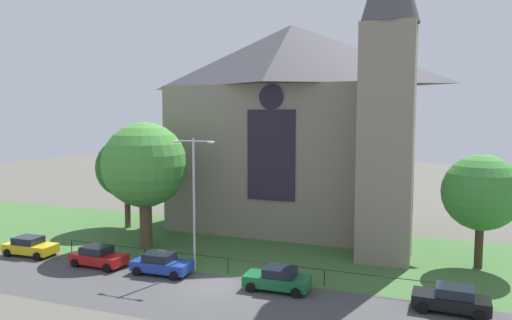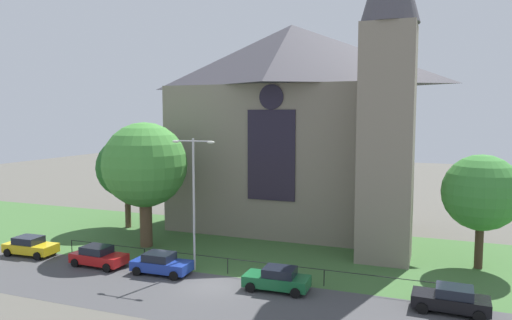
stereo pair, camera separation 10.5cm
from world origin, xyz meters
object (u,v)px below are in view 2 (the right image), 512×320
at_px(church_building, 297,125).
at_px(tree_left_far, 127,168).
at_px(parked_car_red, 98,256).
at_px(parked_car_green, 277,279).
at_px(parked_car_yellow, 30,246).
at_px(tree_left_near, 145,165).
at_px(tree_right_far, 481,193).
at_px(parked_car_blue, 161,264).
at_px(parked_car_black, 451,299).
at_px(streetlamp_near, 194,189).

bearing_deg(church_building, tree_left_far, -160.55).
distance_m(church_building, tree_left_far, 17.35).
distance_m(tree_left_far, parked_car_red, 13.42).
bearing_deg(parked_car_green, church_building, -79.80).
bearing_deg(tree_left_far, parked_car_yellow, -98.43).
bearing_deg(tree_left_near, tree_right_far, 8.02).
bearing_deg(parked_car_blue, tree_right_far, 22.49).
bearing_deg(parked_car_blue, tree_left_far, 132.80).
bearing_deg(parked_car_yellow, tree_right_far, 12.84).
height_order(parked_car_yellow, parked_car_blue, same).
height_order(church_building, parked_car_blue, church_building).
distance_m(parked_car_yellow, parked_car_green, 20.99).
relative_size(church_building, parked_car_blue, 6.12).
height_order(tree_left_far, parked_car_red, tree_left_far).
bearing_deg(parked_car_black, parked_car_blue, 2.57).
xyz_separation_m(parked_car_yellow, parked_car_black, (31.36, 0.07, 0.00)).
bearing_deg(tree_right_far, parked_car_black, -102.79).
bearing_deg(streetlamp_near, tree_left_far, 143.20).
xyz_separation_m(church_building, tree_right_far, (15.98, -7.15, -4.66)).
height_order(tree_right_far, parked_car_black, tree_right_far).
bearing_deg(tree_left_near, church_building, 46.67).
distance_m(tree_left_far, parked_car_yellow, 12.13).
height_order(tree_left_far, parked_car_yellow, tree_left_far).
xyz_separation_m(parked_car_yellow, parked_car_blue, (12.29, -0.16, 0.00)).
height_order(tree_left_far, parked_car_black, tree_left_far).
xyz_separation_m(tree_right_far, parked_car_yellow, (-33.44, -9.25, -4.86)).
bearing_deg(parked_car_blue, church_building, 71.15).
relative_size(tree_left_far, parked_car_red, 2.13).
bearing_deg(parked_car_black, church_building, -47.73).
bearing_deg(parked_car_red, streetlamp_near, 15.63).
bearing_deg(parked_car_green, streetlamp_near, -15.57).
distance_m(parked_car_red, parked_car_green, 14.03).
bearing_deg(tree_right_far, streetlamp_near, -158.03).
height_order(tree_left_near, parked_car_black, tree_left_near).
relative_size(tree_left_near, streetlamp_near, 1.11).
relative_size(tree_left_far, tree_right_far, 1.08).
height_order(tree_right_far, parked_car_green, tree_right_far).
bearing_deg(parked_car_red, tree_right_far, 21.68).
bearing_deg(tree_left_near, parked_car_black, -12.82).
xyz_separation_m(tree_right_far, streetlamp_near, (-19.34, -7.80, 0.37)).
bearing_deg(tree_right_far, church_building, 155.90).
bearing_deg(church_building, tree_left_near, -133.33).
bearing_deg(tree_left_near, parked_car_blue, -48.58).
bearing_deg(tree_left_near, parked_car_red, -92.71).
xyz_separation_m(tree_right_far, parked_car_blue, (-21.15, -9.41, -4.86)).
bearing_deg(parked_car_blue, streetlamp_near, 40.14).
bearing_deg(parked_car_red, tree_left_near, 89.13).
relative_size(tree_left_far, parked_car_blue, 2.13).
height_order(church_building, parked_car_yellow, church_building).
relative_size(church_building, tree_left_far, 2.87).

